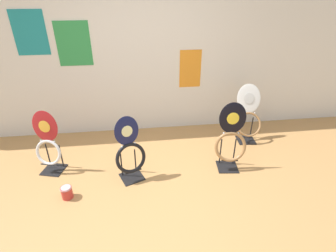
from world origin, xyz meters
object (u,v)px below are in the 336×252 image
(toilet_seat_display_crimson_swirl, at_px, (48,146))
(paint_can, at_px, (67,192))
(toilet_seat_display_white_plain, at_px, (249,116))
(toilet_seat_display_navy_moon, at_px, (130,152))
(toilet_seat_display_jazz_black, at_px, (231,139))

(toilet_seat_display_crimson_swirl, relative_size, paint_can, 5.63)
(toilet_seat_display_crimson_swirl, height_order, toilet_seat_display_white_plain, toilet_seat_display_white_plain)
(toilet_seat_display_navy_moon, bearing_deg, toilet_seat_display_jazz_black, 2.16)
(toilet_seat_display_jazz_black, xyz_separation_m, toilet_seat_display_white_plain, (0.54, 0.70, -0.03))
(toilet_seat_display_jazz_black, bearing_deg, paint_can, -171.06)
(toilet_seat_display_jazz_black, distance_m, paint_can, 2.17)
(toilet_seat_display_navy_moon, bearing_deg, toilet_seat_display_white_plain, 21.84)
(toilet_seat_display_crimson_swirl, xyz_separation_m, toilet_seat_display_white_plain, (2.95, 0.46, 0.03))
(paint_can, bearing_deg, toilet_seat_display_crimson_swirl, 117.69)
(toilet_seat_display_navy_moon, bearing_deg, toilet_seat_display_crimson_swirl, 164.76)
(toilet_seat_display_jazz_black, bearing_deg, toilet_seat_display_crimson_swirl, 174.27)
(toilet_seat_display_white_plain, distance_m, toilet_seat_display_navy_moon, 2.02)
(toilet_seat_display_crimson_swirl, height_order, toilet_seat_display_navy_moon, toilet_seat_display_crimson_swirl)
(toilet_seat_display_white_plain, relative_size, toilet_seat_display_navy_moon, 1.02)
(toilet_seat_display_crimson_swirl, bearing_deg, paint_can, -62.31)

